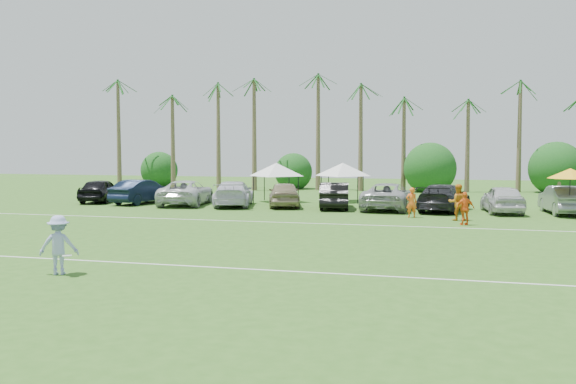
# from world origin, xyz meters

# --- Properties ---
(ground) EXTENTS (120.00, 120.00, 0.00)m
(ground) POSITION_xyz_m (0.00, 0.00, 0.00)
(ground) COLOR #2E5A1B
(ground) RESTS_ON ground
(field_lines) EXTENTS (80.00, 12.10, 0.01)m
(field_lines) POSITION_xyz_m (0.00, 8.00, 0.01)
(field_lines) COLOR white
(field_lines) RESTS_ON ground
(palm_tree_0) EXTENTS (2.40, 2.40, 8.90)m
(palm_tree_0) POSITION_xyz_m (-22.00, 38.00, 7.48)
(palm_tree_0) COLOR brown
(palm_tree_0) RESTS_ON ground
(palm_tree_1) EXTENTS (2.40, 2.40, 9.90)m
(palm_tree_1) POSITION_xyz_m (-17.00, 38.00, 8.35)
(palm_tree_1) COLOR brown
(palm_tree_1) RESTS_ON ground
(palm_tree_2) EXTENTS (2.40, 2.40, 10.90)m
(palm_tree_2) POSITION_xyz_m (-12.00, 38.00, 9.21)
(palm_tree_2) COLOR brown
(palm_tree_2) RESTS_ON ground
(palm_tree_3) EXTENTS (2.40, 2.40, 11.90)m
(palm_tree_3) POSITION_xyz_m (-8.00, 38.00, 10.06)
(palm_tree_3) COLOR brown
(palm_tree_3) RESTS_ON ground
(palm_tree_4) EXTENTS (2.40, 2.40, 8.90)m
(palm_tree_4) POSITION_xyz_m (-4.00, 38.00, 7.48)
(palm_tree_4) COLOR brown
(palm_tree_4) RESTS_ON ground
(palm_tree_5) EXTENTS (2.40, 2.40, 9.90)m
(palm_tree_5) POSITION_xyz_m (0.00, 38.00, 8.35)
(palm_tree_5) COLOR brown
(palm_tree_5) RESTS_ON ground
(palm_tree_6) EXTENTS (2.40, 2.40, 10.90)m
(palm_tree_6) POSITION_xyz_m (4.00, 38.00, 9.21)
(palm_tree_6) COLOR brown
(palm_tree_6) RESTS_ON ground
(palm_tree_7) EXTENTS (2.40, 2.40, 11.90)m
(palm_tree_7) POSITION_xyz_m (8.00, 38.00, 10.06)
(palm_tree_7) COLOR brown
(palm_tree_7) RESTS_ON ground
(palm_tree_8) EXTENTS (2.40, 2.40, 8.90)m
(palm_tree_8) POSITION_xyz_m (13.00, 38.00, 7.48)
(palm_tree_8) COLOR brown
(palm_tree_8) RESTS_ON ground
(bush_tree_0) EXTENTS (4.00, 4.00, 4.00)m
(bush_tree_0) POSITION_xyz_m (-19.00, 39.00, 1.80)
(bush_tree_0) COLOR brown
(bush_tree_0) RESTS_ON ground
(bush_tree_1) EXTENTS (4.00, 4.00, 4.00)m
(bush_tree_1) POSITION_xyz_m (-6.00, 39.00, 1.80)
(bush_tree_1) COLOR brown
(bush_tree_1) RESTS_ON ground
(bush_tree_2) EXTENTS (4.00, 4.00, 4.00)m
(bush_tree_2) POSITION_xyz_m (6.00, 39.00, 1.80)
(bush_tree_2) COLOR brown
(bush_tree_2) RESTS_ON ground
(bush_tree_3) EXTENTS (4.00, 4.00, 4.00)m
(bush_tree_3) POSITION_xyz_m (16.00, 39.00, 1.80)
(bush_tree_3) COLOR brown
(bush_tree_3) RESTS_ON ground
(sideline_player_a) EXTENTS (0.67, 0.54, 1.59)m
(sideline_player_a) POSITION_xyz_m (6.02, 17.98, 0.80)
(sideline_player_a) COLOR orange
(sideline_player_a) RESTS_ON ground
(sideline_player_b) EXTENTS (1.02, 0.87, 1.86)m
(sideline_player_b) POSITION_xyz_m (8.38, 17.17, 0.93)
(sideline_player_b) COLOR orange
(sideline_player_b) RESTS_ON ground
(sideline_player_c) EXTENTS (1.01, 0.74, 1.60)m
(sideline_player_c) POSITION_xyz_m (8.74, 15.27, 0.80)
(sideline_player_c) COLOR orange
(sideline_player_c) RESTS_ON ground
(canopy_tent_left) EXTENTS (3.83, 3.83, 3.10)m
(canopy_tent_left) POSITION_xyz_m (-3.58, 25.33, 2.66)
(canopy_tent_left) COLOR black
(canopy_tent_left) RESTS_ON ground
(canopy_tent_right) EXTENTS (3.83, 3.83, 3.10)m
(canopy_tent_right) POSITION_xyz_m (0.72, 26.76, 2.66)
(canopy_tent_right) COLOR black
(canopy_tent_right) RESTS_ON ground
(market_umbrella) EXTENTS (2.35, 2.35, 2.62)m
(market_umbrella) POSITION_xyz_m (14.07, 20.01, 2.35)
(market_umbrella) COLOR black
(market_umbrella) RESTS_ON ground
(frisbee_player) EXTENTS (1.28, 1.02, 1.74)m
(frisbee_player) POSITION_xyz_m (-2.78, -0.20, 0.87)
(frisbee_player) COLOR #97A0D6
(frisbee_player) RESTS_ON ground
(parked_car_0) EXTENTS (2.79, 4.96, 1.59)m
(parked_car_0) POSITION_xyz_m (-15.05, 22.14, 0.80)
(parked_car_0) COLOR black
(parked_car_0) RESTS_ON ground
(parked_car_1) EXTENTS (2.53, 5.06, 1.59)m
(parked_car_1) POSITION_xyz_m (-11.82, 21.84, 0.80)
(parked_car_1) COLOR black
(parked_car_1) RESTS_ON ground
(parked_car_2) EXTENTS (3.57, 6.09, 1.59)m
(parked_car_2) POSITION_xyz_m (-8.58, 21.68, 0.80)
(parked_car_2) COLOR silver
(parked_car_2) RESTS_ON ground
(parked_car_3) EXTENTS (3.53, 5.87, 1.59)m
(parked_car_3) POSITION_xyz_m (-5.35, 21.72, 0.80)
(parked_car_3) COLOR silver
(parked_car_3) RESTS_ON ground
(parked_car_4) EXTENTS (3.17, 5.02, 1.59)m
(parked_car_4) POSITION_xyz_m (-2.12, 22.07, 0.80)
(parked_car_4) COLOR gray
(parked_car_4) RESTS_ON ground
(parked_car_5) EXTENTS (2.50, 5.06, 1.59)m
(parked_car_5) POSITION_xyz_m (1.11, 21.89, 0.80)
(parked_car_5) COLOR black
(parked_car_5) RESTS_ON ground
(parked_car_6) EXTENTS (2.84, 5.82, 1.59)m
(parked_car_6) POSITION_xyz_m (4.34, 21.96, 0.80)
(parked_car_6) COLOR #A4A5A7
(parked_car_6) RESTS_ON ground
(parked_car_7) EXTENTS (3.25, 5.82, 1.59)m
(parked_car_7) POSITION_xyz_m (7.57, 21.82, 0.80)
(parked_car_7) COLOR black
(parked_car_7) RESTS_ON ground
(parked_car_8) EXTENTS (2.49, 4.89, 1.59)m
(parked_car_8) POSITION_xyz_m (10.80, 21.68, 0.80)
(parked_car_8) COLOR silver
(parked_car_8) RESTS_ON ground
(parked_car_9) EXTENTS (2.22, 4.99, 1.59)m
(parked_car_9) POSITION_xyz_m (14.04, 21.96, 0.80)
(parked_car_9) COLOR slate
(parked_car_9) RESTS_ON ground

